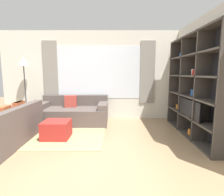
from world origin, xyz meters
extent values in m
plane|color=#9E7F5B|center=(0.00, 0.00, 0.00)|extent=(16.00, 16.00, 0.00)
cube|color=silver|center=(0.00, 3.06, 1.35)|extent=(6.00, 0.07, 2.70)
cube|color=white|center=(0.00, 3.02, 1.45)|extent=(2.64, 0.01, 1.60)
cube|color=gray|center=(-1.49, 3.00, 1.45)|extent=(0.44, 0.03, 1.90)
cube|color=gray|center=(1.49, 3.00, 1.45)|extent=(0.44, 0.03, 1.90)
cube|color=silver|center=(2.43, 1.51, 1.35)|extent=(0.07, 4.22, 2.70)
cube|color=tan|center=(-1.08, 1.48, 0.01)|extent=(2.60, 1.73, 0.01)
cube|color=#232328|center=(2.39, 1.47, 1.14)|extent=(0.02, 2.31, 2.28)
cube|color=#3D3833|center=(2.22, 1.08, 1.14)|extent=(0.36, 0.04, 2.28)
cube|color=#3D3833|center=(2.22, 1.85, 1.14)|extent=(0.36, 0.04, 2.28)
cube|color=#3D3833|center=(2.22, 2.62, 1.14)|extent=(0.36, 0.04, 2.28)
cube|color=#3D3833|center=(2.22, 1.47, 0.02)|extent=(0.36, 2.31, 0.04)
cube|color=#3D3833|center=(2.22, 1.47, 0.46)|extent=(0.36, 2.31, 0.04)
cube|color=#3D3833|center=(2.22, 1.47, 0.91)|extent=(0.36, 2.31, 0.04)
cube|color=#3D3833|center=(2.22, 1.47, 1.37)|extent=(0.36, 2.31, 0.04)
cube|color=#3D3833|center=(2.22, 1.47, 1.82)|extent=(0.36, 2.31, 0.04)
cube|color=#3D3833|center=(2.22, 1.47, 2.26)|extent=(0.36, 2.31, 0.04)
cube|color=black|center=(2.08, 1.31, 0.67)|extent=(0.04, 0.98, 0.39)
cube|color=black|center=(2.10, 1.31, 0.49)|extent=(0.10, 0.24, 0.03)
cylinder|color=red|center=(2.20, 1.48, 1.44)|extent=(0.08, 0.08, 0.12)
cube|color=orange|center=(2.20, 2.25, 0.53)|extent=(0.09, 0.09, 0.11)
cylinder|color=#2856A8|center=(2.20, 1.45, 1.00)|extent=(0.09, 0.09, 0.14)
cube|color=orange|center=(2.20, 1.43, 0.10)|extent=(0.09, 0.09, 0.13)
cube|color=white|center=(2.20, 1.49, 1.45)|extent=(0.06, 0.06, 0.13)
cube|color=#2856A8|center=(2.20, 2.23, 1.89)|extent=(0.07, 0.07, 0.10)
cylinder|color=#232328|center=(2.20, 1.47, 0.51)|extent=(0.09, 0.09, 0.08)
cube|color=#564C47|center=(-0.72, 2.47, 0.22)|extent=(1.96, 0.98, 0.45)
cube|color=#564C47|center=(-0.72, 2.87, 0.61)|extent=(1.96, 0.18, 0.32)
cube|color=#564C47|center=(-1.57, 2.47, 0.52)|extent=(0.24, 0.92, 0.15)
cube|color=#564C47|center=(0.14, 2.47, 0.52)|extent=(0.24, 0.92, 0.15)
cube|color=#AD3D33|center=(-0.81, 2.59, 0.62)|extent=(0.35, 0.16, 0.34)
cube|color=#564C47|center=(-1.85, 0.98, 0.22)|extent=(0.98, 1.88, 0.45)
cube|color=#564C47|center=(-1.45, 0.98, 0.61)|extent=(0.18, 1.88, 0.32)
cube|color=#564C47|center=(-1.85, 1.80, 0.52)|extent=(0.92, 0.24, 0.15)
cube|color=#C65B33|center=(-1.73, 1.51, 0.62)|extent=(0.12, 0.34, 0.34)
cube|color=#C65B33|center=(-1.73, 0.97, 0.62)|extent=(0.16, 0.35, 0.34)
cube|color=#C65B33|center=(-1.73, 1.49, 0.62)|extent=(0.14, 0.35, 0.34)
cube|color=#A82823|center=(-0.83, 1.31, 0.20)|extent=(0.57, 0.52, 0.39)
cylinder|color=black|center=(-2.18, 2.74, 0.01)|extent=(0.26, 0.26, 0.02)
cylinder|color=#2D2D30|center=(-2.18, 2.74, 0.83)|extent=(0.03, 0.03, 1.61)
cone|color=silver|center=(-2.18, 2.74, 1.77)|extent=(0.28, 0.28, 0.26)
camera|label=1|loc=(0.40, -2.41, 1.43)|focal=28.00mm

